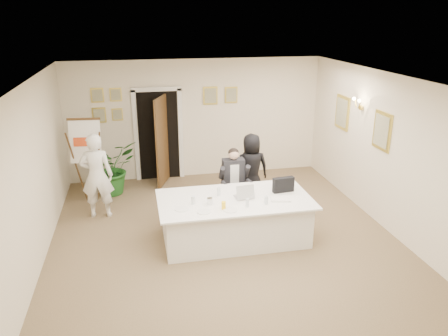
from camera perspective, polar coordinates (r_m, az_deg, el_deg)
floor at (r=7.69m, az=0.31°, el=-9.80°), size 7.00×7.00×0.00m
ceiling at (r=6.77m, az=0.36°, el=11.32°), size 6.00×7.00×0.02m
wall_back at (r=10.42m, az=-3.69°, el=6.39°), size 6.00×0.10×2.80m
wall_front at (r=4.11m, az=10.94°, el=-16.08°), size 6.00×0.10×2.80m
wall_left at (r=7.15m, az=-23.90°, el=-1.55°), size 0.10×7.00×2.80m
wall_right at (r=8.24m, az=21.20°, el=1.49°), size 0.10×7.00×2.80m
doorway at (r=10.26m, az=-8.40°, el=3.94°), size 1.14×0.86×2.20m
pictures_back_wall at (r=10.22m, az=-8.21°, el=8.55°), size 3.40×0.06×0.80m
pictures_right_wall at (r=9.13m, az=17.35°, el=5.88°), size 0.06×2.20×0.80m
wall_sconce at (r=9.02m, az=17.18°, el=8.03°), size 0.20×0.30×0.24m
conference_table at (r=7.66m, az=1.38°, el=-6.62°), size 2.62×1.40×0.78m
seated_man at (r=8.56m, az=1.29°, el=-1.68°), size 0.67×0.70×1.34m
flip_chart at (r=9.45m, az=-17.26°, el=0.47°), size 0.63×0.42×1.77m
standing_man at (r=8.67m, az=-16.28°, el=-1.00°), size 0.65×0.45×1.68m
standing_woman at (r=9.08m, az=3.59°, el=-0.02°), size 0.72×0.48×1.46m
potted_palm at (r=9.84m, az=-14.54°, el=0.01°), size 1.39×1.36×1.17m
laptop at (r=7.51m, az=2.61°, el=-2.83°), size 0.34×0.37×0.28m
laptop_bag at (r=7.79m, az=7.76°, el=-2.17°), size 0.39×0.15×0.27m
paper_stack at (r=7.50m, az=7.39°, el=-4.01°), size 0.37×0.30×0.03m
plate_left at (r=7.12m, az=-5.57°, el=-5.36°), size 0.28×0.28×0.01m
plate_mid at (r=7.00m, az=-2.65°, el=-5.74°), size 0.26×0.26×0.01m
plate_near at (r=7.05m, az=0.85°, el=-5.50°), size 0.26×0.26×0.01m
glass_a at (r=7.27m, az=-4.05°, el=-4.22°), size 0.08×0.08×0.14m
glass_b at (r=7.16m, az=3.07°, el=-4.57°), size 0.07×0.07×0.14m
glass_c at (r=7.29m, az=5.53°, el=-4.20°), size 0.07×0.07×0.14m
glass_d at (r=7.59m, az=-0.70°, el=-3.10°), size 0.08×0.08×0.14m
oj_glass at (r=7.07m, az=-0.05°, el=-4.92°), size 0.07×0.07×0.13m
steel_jug at (r=7.26m, az=-1.88°, el=-4.34°), size 0.11×0.11×0.11m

